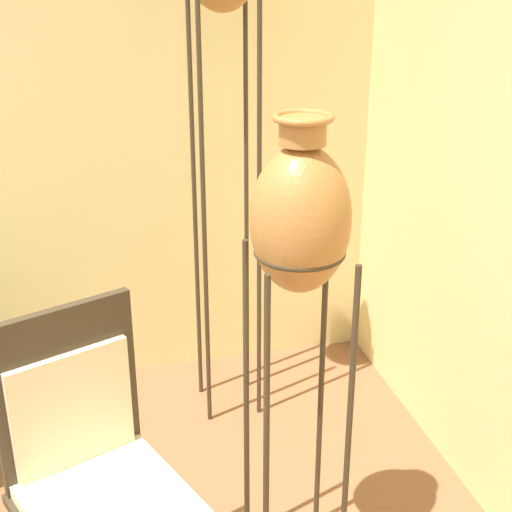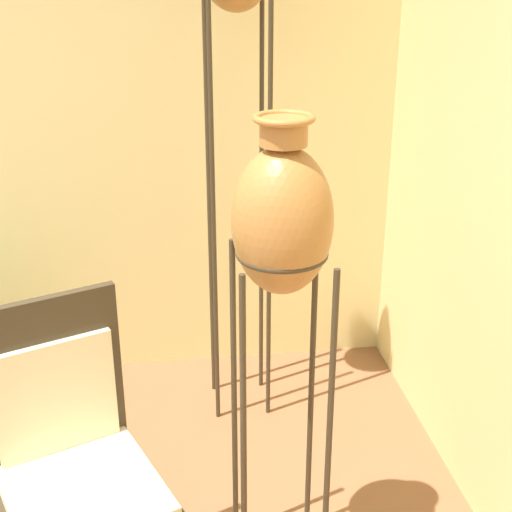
{
  "view_description": "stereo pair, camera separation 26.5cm",
  "coord_description": "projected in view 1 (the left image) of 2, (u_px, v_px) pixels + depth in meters",
  "views": [
    {
      "loc": [
        0.75,
        -1.15,
        1.99
      ],
      "look_at": [
        1.34,
        1.23,
        0.97
      ],
      "focal_mm": 50.0,
      "sensor_mm": 36.0,
      "label": 1
    },
    {
      "loc": [
        1.01,
        -1.2,
        1.99
      ],
      "look_at": [
        1.34,
        1.23,
        0.97
      ],
      "focal_mm": 50.0,
      "sensor_mm": 36.0,
      "label": 2
    }
  ],
  "objects": [
    {
      "name": "vase_stand_medium",
      "position": [
        300.0,
        226.0,
        2.09
      ],
      "size": [
        0.3,
        0.3,
        1.6
      ],
      "color": "#382D1E",
      "rests_on": "ground_plane"
    },
    {
      "name": "chair",
      "position": [
        93.0,
        465.0,
        2.11
      ],
      "size": [
        0.62,
        0.64,
        1.07
      ],
      "rotation": [
        0.0,
        0.0,
        0.4
      ],
      "color": "#382D1E",
      "rests_on": "ground_plane"
    }
  ]
}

